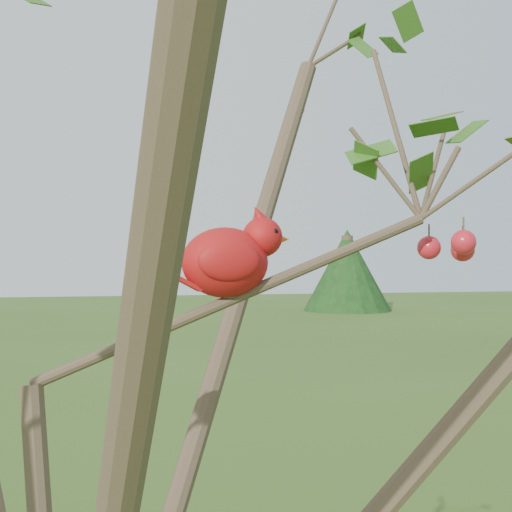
# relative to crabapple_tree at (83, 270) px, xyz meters

# --- Properties ---
(crabapple_tree) EXTENTS (2.35, 2.05, 2.95)m
(crabapple_tree) POSITION_rel_crabapple_tree_xyz_m (0.00, 0.00, 0.00)
(crabapple_tree) COLOR #453425
(crabapple_tree) RESTS_ON ground
(cardinal) EXTENTS (0.23, 0.12, 0.16)m
(cardinal) POSITION_rel_crabapple_tree_xyz_m (0.22, 0.10, 0.01)
(cardinal) COLOR red
(cardinal) RESTS_ON ground
(distant_trees) EXTENTS (45.05, 10.33, 3.31)m
(distant_trees) POSITION_rel_crabapple_tree_xyz_m (-1.17, 22.51, -0.63)
(distant_trees) COLOR #453425
(distant_trees) RESTS_ON ground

